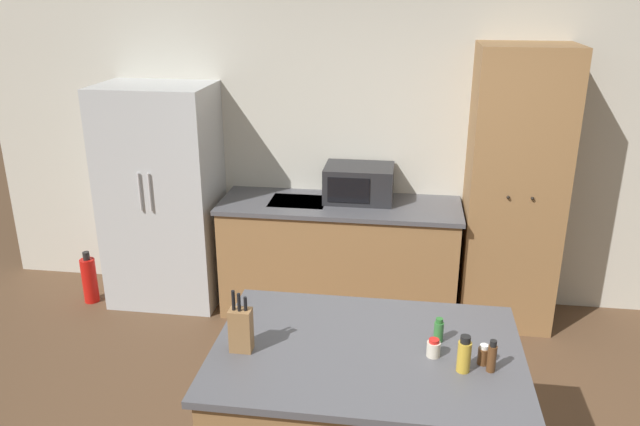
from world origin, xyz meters
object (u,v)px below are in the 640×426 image
(pantry_cabinet, at_px, (514,191))
(spice_bottle_pale_salt, at_px, (483,355))
(microwave, at_px, (359,183))
(knife_block, at_px, (241,329))
(fire_extinguisher, at_px, (90,280))
(refrigerator, at_px, (163,197))
(spice_bottle_short_red, at_px, (492,357))
(spice_bottle_tall_dark, at_px, (439,331))
(spice_bottle_green_herb, at_px, (434,348))
(spice_bottle_amber_oil, at_px, (464,355))

(pantry_cabinet, bearing_deg, spice_bottle_pale_salt, -101.18)
(microwave, bearing_deg, pantry_cabinet, -3.28)
(knife_block, distance_m, fire_extinguisher, 2.87)
(knife_block, height_order, spice_bottle_pale_salt, knife_block)
(refrigerator, relative_size, pantry_cabinet, 0.84)
(microwave, bearing_deg, spice_bottle_short_red, -71.20)
(spice_bottle_pale_salt, xyz_separation_m, fire_extinguisher, (-2.98, 1.94, -0.79))
(spice_bottle_tall_dark, bearing_deg, refrigerator, 137.61)
(pantry_cabinet, distance_m, knife_block, 2.68)
(spice_bottle_short_red, distance_m, spice_bottle_green_herb, 0.26)
(spice_bottle_short_red, bearing_deg, spice_bottle_amber_oil, -172.40)
(refrigerator, bearing_deg, spice_bottle_green_herb, -44.60)
(spice_bottle_green_herb, distance_m, spice_bottle_pale_salt, 0.22)
(spice_bottle_amber_oil, bearing_deg, pantry_cabinet, 76.90)
(spice_bottle_tall_dark, bearing_deg, pantry_cabinet, 72.79)
(knife_block, relative_size, spice_bottle_pale_salt, 3.21)
(spice_bottle_tall_dark, relative_size, spice_bottle_green_herb, 1.39)
(refrigerator, relative_size, spice_bottle_tall_dark, 15.00)
(refrigerator, height_order, spice_bottle_tall_dark, refrigerator)
(pantry_cabinet, bearing_deg, knife_block, -124.63)
(refrigerator, bearing_deg, spice_bottle_pale_salt, -42.22)
(refrigerator, distance_m, microwave, 1.61)
(fire_extinguisher, bearing_deg, knife_block, -46.51)
(fire_extinguisher, bearing_deg, refrigerator, 16.45)
(microwave, xyz_separation_m, knife_block, (-0.35, -2.27, -0.01))
(refrigerator, height_order, spice_bottle_pale_salt, refrigerator)
(spice_bottle_short_red, relative_size, spice_bottle_green_herb, 1.76)
(microwave, bearing_deg, spice_bottle_tall_dark, -74.94)
(spice_bottle_amber_oil, distance_m, spice_bottle_green_herb, 0.17)
(spice_bottle_amber_oil, xyz_separation_m, spice_bottle_pale_salt, (0.09, 0.07, -0.04))
(refrigerator, xyz_separation_m, fire_extinguisher, (-0.64, -0.19, -0.71))
(pantry_cabinet, xyz_separation_m, spice_bottle_amber_oil, (-0.52, -2.23, -0.05))
(pantry_cabinet, height_order, fire_extinguisher, pantry_cabinet)
(refrigerator, bearing_deg, spice_bottle_amber_oil, -44.27)
(spice_bottle_short_red, bearing_deg, microwave, 108.80)
(pantry_cabinet, distance_m, fire_extinguisher, 3.52)
(spice_bottle_tall_dark, relative_size, spice_bottle_short_red, 0.79)
(refrigerator, distance_m, spice_bottle_tall_dark, 2.92)
(pantry_cabinet, distance_m, spice_bottle_short_red, 2.25)
(spice_bottle_tall_dark, relative_size, spice_bottle_pale_salt, 1.27)
(pantry_cabinet, bearing_deg, fire_extinguisher, -176.30)
(pantry_cabinet, xyz_separation_m, spice_bottle_green_herb, (-0.65, -2.13, -0.09))
(refrigerator, xyz_separation_m, spice_bottle_pale_salt, (2.34, -2.13, 0.08))
(spice_bottle_tall_dark, height_order, spice_bottle_green_herb, spice_bottle_tall_dark)
(microwave, bearing_deg, spice_bottle_green_herb, -76.45)
(spice_bottle_short_red, distance_m, spice_bottle_amber_oil, 0.12)
(pantry_cabinet, relative_size, spice_bottle_green_herb, 24.77)
(knife_block, relative_size, spice_bottle_tall_dark, 2.53)
(spice_bottle_short_red, height_order, spice_bottle_amber_oil, spice_bottle_amber_oil)
(spice_bottle_green_herb, bearing_deg, fire_extinguisher, 145.34)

